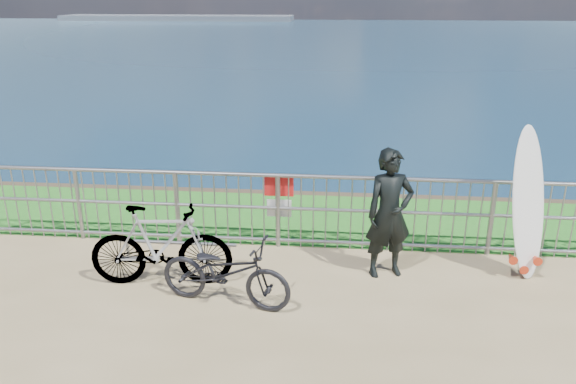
# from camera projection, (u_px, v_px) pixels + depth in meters

# --- Properties ---
(grass_strip) EXTENTS (120.00, 120.00, 0.00)m
(grass_strip) POSITION_uv_depth(u_px,v_px,m) (316.00, 218.00, 9.28)
(grass_strip) COLOR #21721F
(grass_strip) RESTS_ON ground
(seascape) EXTENTS (260.00, 260.00, 5.00)m
(seascape) POSITION_uv_depth(u_px,v_px,m) (179.00, 21.00, 150.18)
(seascape) COLOR brown
(seascape) RESTS_ON ground
(railing) EXTENTS (10.06, 0.10, 1.13)m
(railing) POSITION_uv_depth(u_px,v_px,m) (314.00, 211.00, 8.06)
(railing) COLOR gray
(railing) RESTS_ON ground
(surfer) EXTENTS (0.72, 0.58, 1.72)m
(surfer) POSITION_uv_depth(u_px,v_px,m) (389.00, 214.00, 7.21)
(surfer) COLOR black
(surfer) RESTS_ON ground
(surfboard) EXTENTS (0.68, 0.65, 2.00)m
(surfboard) POSITION_uv_depth(u_px,v_px,m) (528.00, 209.00, 7.20)
(surfboard) COLOR white
(surfboard) RESTS_ON ground
(bicycle_near) EXTENTS (1.71, 0.88, 0.86)m
(bicycle_near) POSITION_uv_depth(u_px,v_px,m) (225.00, 272.00, 6.64)
(bicycle_near) COLOR black
(bicycle_near) RESTS_ON ground
(bicycle_far) EXTENTS (1.83, 0.68, 1.08)m
(bicycle_far) POSITION_uv_depth(u_px,v_px,m) (161.00, 246.00, 7.06)
(bicycle_far) COLOR black
(bicycle_far) RESTS_ON ground
(bike_rack) EXTENTS (1.63, 0.05, 0.34)m
(bike_rack) POSITION_uv_depth(u_px,v_px,m) (178.00, 245.00, 7.67)
(bike_rack) COLOR gray
(bike_rack) RESTS_ON ground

